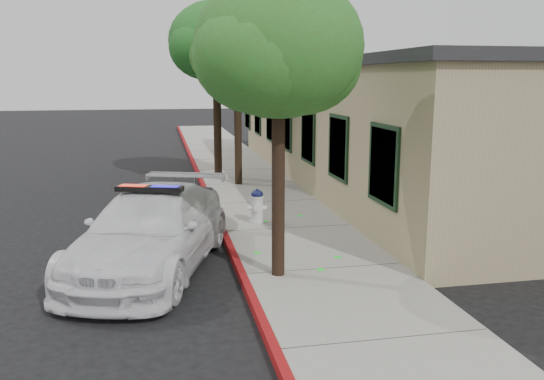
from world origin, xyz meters
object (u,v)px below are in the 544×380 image
(street_tree_mid, at_px, (238,55))
(clapboard_building, at_px, (389,123))
(street_tree_near, at_px, (279,53))
(street_tree_far, at_px, (217,46))
(fire_hydrant, at_px, (257,206))
(police_car, at_px, (151,231))

(street_tree_mid, bearing_deg, clapboard_building, 0.27)
(street_tree_near, height_order, street_tree_far, street_tree_far)
(street_tree_mid, bearing_deg, fire_hydrant, -93.17)
(street_tree_far, bearing_deg, fire_hydrant, -87.95)
(street_tree_mid, height_order, street_tree_far, street_tree_far)
(clapboard_building, distance_m, street_tree_mid, 5.90)
(police_car, distance_m, street_tree_mid, 9.18)
(clapboard_building, bearing_deg, street_tree_mid, -179.73)
(fire_hydrant, relative_size, street_tree_mid, 0.15)
(police_car, height_order, fire_hydrant, police_car)
(police_car, distance_m, fire_hydrant, 3.65)
(fire_hydrant, distance_m, street_tree_far, 7.83)
(street_tree_near, bearing_deg, street_tree_far, 89.83)
(police_car, xyz_separation_m, street_tree_mid, (2.85, 7.92, 3.67))
(street_tree_far, bearing_deg, street_tree_near, -90.17)
(police_car, xyz_separation_m, fire_hydrant, (2.56, 2.60, -0.21))
(clapboard_building, relative_size, street_tree_far, 3.36)
(clapboard_building, bearing_deg, street_tree_far, 168.22)
(clapboard_building, distance_m, fire_hydrant, 7.97)
(street_tree_far, bearing_deg, clapboard_building, -11.78)
(clapboard_building, relative_size, fire_hydrant, 24.46)
(street_tree_near, bearing_deg, police_car, 152.19)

